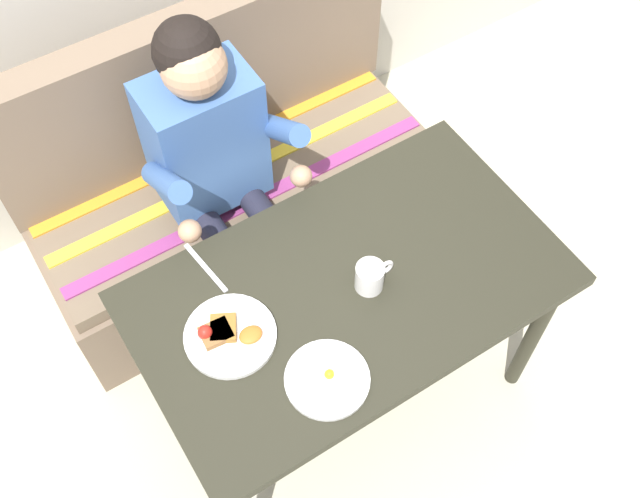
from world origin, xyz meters
The scene contains 8 objects.
ground_plane centered at (0.00, 0.00, 0.00)m, with size 8.00×8.00×0.00m, color #BDB89B.
table centered at (0.00, 0.00, 0.65)m, with size 1.20×0.70×0.73m.
couch centered at (0.00, 0.76, 0.33)m, with size 1.44×0.56×1.00m.
person centered at (-0.10, 0.59, 0.74)m, with size 0.45×0.61×1.21m.
plate_breakfast centered at (-0.36, 0.04, 0.74)m, with size 0.25×0.25×0.05m.
plate_eggs centered at (-0.20, -0.21, 0.74)m, with size 0.22×0.22×0.04m.
coffee_mug centered at (0.05, -0.03, 0.78)m, with size 0.12×0.08×0.09m.
knife centered at (-0.31, 0.26, 0.73)m, with size 0.01×0.20×0.01m, color silver.
Camera 1 is at (-0.64, -0.86, 2.55)m, focal length 42.72 mm.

